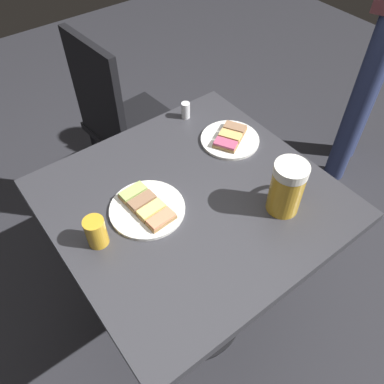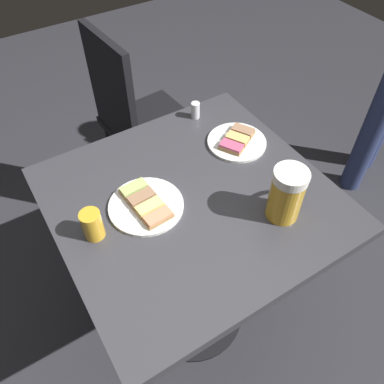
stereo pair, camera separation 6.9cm
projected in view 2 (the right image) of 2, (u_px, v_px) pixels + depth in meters
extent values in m
plane|color=#28282D|center=(192.00, 311.00, 1.73)|extent=(6.00, 6.00, 0.00)
cylinder|color=black|center=(192.00, 310.00, 1.72)|extent=(0.44, 0.44, 0.01)
cylinder|color=black|center=(192.00, 266.00, 1.44)|extent=(0.09, 0.09, 0.74)
cube|color=#333338|center=(192.00, 200.00, 1.16)|extent=(0.76, 0.79, 0.04)
cylinder|color=white|center=(237.00, 142.00, 1.30)|extent=(0.20, 0.20, 0.01)
cube|color=#9E7547|center=(231.00, 148.00, 1.27)|extent=(0.09, 0.07, 0.01)
cube|color=#BC4C70|center=(231.00, 145.00, 1.26)|extent=(0.08, 0.07, 0.01)
cube|color=#9E7547|center=(237.00, 140.00, 1.29)|extent=(0.09, 0.07, 0.01)
cube|color=#E5B266|center=(237.00, 137.00, 1.29)|extent=(0.08, 0.07, 0.01)
cube|color=#9E7547|center=(243.00, 132.00, 1.32)|extent=(0.09, 0.07, 0.01)
cube|color=#997051|center=(243.00, 130.00, 1.31)|extent=(0.08, 0.07, 0.01)
cylinder|color=white|center=(146.00, 206.00, 1.12)|extent=(0.22, 0.22, 0.01)
cube|color=#9E7547|center=(158.00, 218.00, 1.07)|extent=(0.05, 0.08, 0.01)
cube|color=#EA8E66|center=(158.00, 216.00, 1.07)|extent=(0.04, 0.08, 0.01)
cube|color=#9E7547|center=(150.00, 208.00, 1.10)|extent=(0.05, 0.08, 0.01)
cube|color=#EFE07A|center=(150.00, 206.00, 1.09)|extent=(0.04, 0.08, 0.01)
cube|color=#9E7547|center=(142.00, 199.00, 1.12)|extent=(0.05, 0.08, 0.01)
cube|color=#997051|center=(141.00, 196.00, 1.11)|extent=(0.04, 0.08, 0.01)
cube|color=#9E7547|center=(134.00, 189.00, 1.15)|extent=(0.05, 0.08, 0.01)
cube|color=#ADC66B|center=(134.00, 187.00, 1.14)|extent=(0.04, 0.08, 0.01)
cylinder|color=gold|center=(285.00, 198.00, 1.05)|extent=(0.09, 0.09, 0.14)
cylinder|color=white|center=(291.00, 176.00, 0.99)|extent=(0.09, 0.09, 0.03)
torus|color=silver|center=(300.00, 186.00, 1.07)|extent=(0.03, 0.09, 0.09)
cylinder|color=gold|center=(92.00, 225.00, 1.02)|extent=(0.06, 0.06, 0.09)
cylinder|color=silver|center=(195.00, 110.00, 1.38)|extent=(0.03, 0.03, 0.06)
cylinder|color=black|center=(198.00, 166.00, 2.01)|extent=(0.03, 0.03, 0.45)
cylinder|color=black|center=(163.00, 134.00, 2.18)|extent=(0.03, 0.03, 0.45)
cylinder|color=black|center=(145.00, 194.00, 1.88)|extent=(0.03, 0.03, 0.45)
cylinder|color=black|center=(113.00, 158.00, 2.06)|extent=(0.03, 0.03, 0.45)
cube|color=black|center=(151.00, 125.00, 1.85)|extent=(0.41, 0.41, 0.04)
cube|color=black|center=(112.00, 91.00, 1.59)|extent=(0.34, 0.06, 0.47)
cylinder|color=navy|center=(378.00, 118.00, 1.89)|extent=(0.11, 0.11, 0.94)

